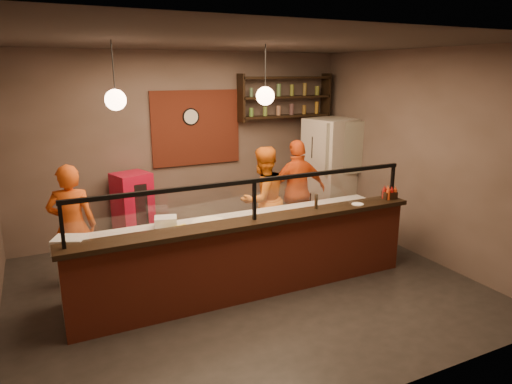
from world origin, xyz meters
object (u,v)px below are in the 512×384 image
red_cooler (133,211)px  pizza_dough (209,222)px  cook_right (298,191)px  fridge (331,172)px  pepper_mill (316,201)px  wall_clock (191,117)px  cook_left (72,226)px  condiment_caddy (389,195)px  cook_mid (263,199)px

red_cooler → pizza_dough: red_cooler is taller
cook_right → pizza_dough: (-1.94, -0.93, 0.02)m
pizza_dough → fridge: bearing=26.2°
cook_right → fridge: bearing=-148.7°
fridge → pepper_mill: (-1.64, -2.01, 0.15)m
wall_clock → cook_left: bearing=-147.4°
pizza_dough → condiment_caddy: size_ratio=2.46×
cook_right → pizza_dough: size_ratio=3.82×
fridge → condiment_caddy: (-0.40, -2.05, 0.10)m
cook_right → pepper_mill: (-0.60, -1.47, 0.28)m
cook_left → cook_right: (3.60, 0.14, 0.03)m
fridge → pizza_dough: 3.33m
fridge → red_cooler: bearing=161.0°
cook_mid → cook_right: 0.73m
fridge → pizza_dough: fridge is taller
cook_mid → red_cooler: bearing=-41.6°
cook_mid → fridge: size_ratio=0.85×
wall_clock → pizza_dough: (-0.49, -2.16, -1.19)m
cook_mid → condiment_caddy: size_ratio=9.15×
cook_left → red_cooler: bearing=-120.4°
cook_mid → cook_right: cook_right is taller
cook_right → fridge: (1.05, 0.54, 0.13)m
wall_clock → fridge: bearing=-15.4°
condiment_caddy → cook_mid: bearing=134.2°
wall_clock → condiment_caddy: 3.59m
pizza_dough → cook_mid: bearing=33.7°
cook_left → pizza_dough: cook_left is taller
cook_mid → red_cooler: cook_mid is taller
fridge → pepper_mill: fridge is taller
cook_left → condiment_caddy: (4.25, -1.37, 0.26)m
cook_left → cook_mid: (2.89, 0.03, 0.01)m
cook_mid → fridge: fridge is taller
wall_clock → pepper_mill: wall_clock is taller
pepper_mill → wall_clock: bearing=107.7°
pizza_dough → cook_right: bearing=25.6°
wall_clock → cook_mid: bearing=-61.2°
condiment_caddy → red_cooler: bearing=143.1°
cook_left → pizza_dough: size_ratio=3.68×
cook_mid → pizza_dough: size_ratio=3.72×
cook_left → condiment_caddy: bearing=175.2°
wall_clock → cook_left: wall_clock is taller
condiment_caddy → pepper_mill: (-1.24, 0.05, 0.05)m
cook_right → red_cooler: cook_right is taller
wall_clock → pepper_mill: size_ratio=1.49×
wall_clock → cook_left: size_ratio=0.18×
fridge → red_cooler: fridge is taller
wall_clock → red_cooler: (-1.14, -0.31, -1.47)m
fridge → red_cooler: size_ratio=1.59×
wall_clock → pepper_mill: (0.86, -2.70, -0.94)m
pepper_mill → cook_mid: bearing=95.1°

